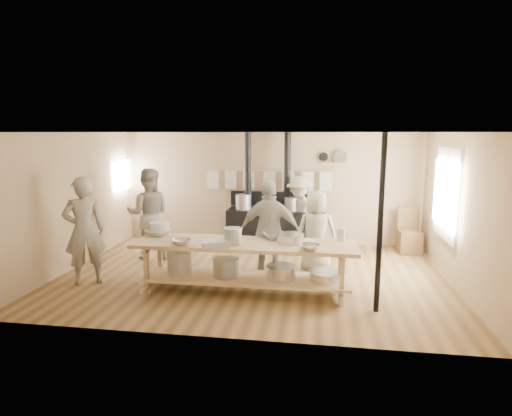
{
  "coord_description": "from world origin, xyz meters",
  "views": [
    {
      "loc": [
        1.19,
        -7.48,
        2.6
      ],
      "look_at": [
        0.03,
        0.2,
        1.22
      ],
      "focal_mm": 30.0,
      "sensor_mm": 36.0,
      "label": 1
    }
  ],
  "objects_px": {
    "cook_far_left": "(84,231)",
    "cook_right": "(270,232)",
    "prep_table": "(244,262)",
    "cook_left": "(149,214)",
    "roasting_pan": "(216,244)",
    "stove": "(267,223)",
    "cook_by_window": "(300,213)",
    "chair": "(409,240)",
    "cook_center": "(317,232)"
  },
  "relations": [
    {
      "from": "prep_table",
      "to": "cook_left",
      "type": "height_order",
      "value": "cook_left"
    },
    {
      "from": "stove",
      "to": "roasting_pan",
      "type": "xyz_separation_m",
      "value": [
        -0.38,
        -3.35,
        0.38
      ]
    },
    {
      "from": "cook_far_left",
      "to": "cook_center",
      "type": "xyz_separation_m",
      "value": [
        3.93,
        1.24,
        -0.17
      ]
    },
    {
      "from": "prep_table",
      "to": "cook_by_window",
      "type": "bearing_deg",
      "value": 75.09
    },
    {
      "from": "prep_table",
      "to": "cook_left",
      "type": "bearing_deg",
      "value": 144.37
    },
    {
      "from": "chair",
      "to": "cook_center",
      "type": "bearing_deg",
      "value": -143.02
    },
    {
      "from": "prep_table",
      "to": "chair",
      "type": "height_order",
      "value": "chair"
    },
    {
      "from": "cook_center",
      "to": "cook_right",
      "type": "bearing_deg",
      "value": 44.06
    },
    {
      "from": "cook_far_left",
      "to": "roasting_pan",
      "type": "xyz_separation_m",
      "value": [
        2.4,
        -0.36,
        -0.04
      ]
    },
    {
      "from": "cook_left",
      "to": "cook_right",
      "type": "relative_size",
      "value": 1.04
    },
    {
      "from": "cook_left",
      "to": "roasting_pan",
      "type": "distance_m",
      "value": 2.72
    },
    {
      "from": "cook_far_left",
      "to": "roasting_pan",
      "type": "bearing_deg",
      "value": 138.58
    },
    {
      "from": "stove",
      "to": "prep_table",
      "type": "height_order",
      "value": "stove"
    },
    {
      "from": "prep_table",
      "to": "cook_by_window",
      "type": "height_order",
      "value": "cook_by_window"
    },
    {
      "from": "stove",
      "to": "chair",
      "type": "relative_size",
      "value": 2.64
    },
    {
      "from": "stove",
      "to": "cook_center",
      "type": "relative_size",
      "value": 1.69
    },
    {
      "from": "cook_center",
      "to": "cook_by_window",
      "type": "distance_m",
      "value": 1.63
    },
    {
      "from": "cook_center",
      "to": "cook_by_window",
      "type": "xyz_separation_m",
      "value": [
        -0.39,
        1.58,
        0.05
      ]
    },
    {
      "from": "cook_far_left",
      "to": "cook_left",
      "type": "relative_size",
      "value": 1.0
    },
    {
      "from": "cook_by_window",
      "to": "stove",
      "type": "bearing_deg",
      "value": -166.87
    },
    {
      "from": "stove",
      "to": "roasting_pan",
      "type": "distance_m",
      "value": 3.39
    },
    {
      "from": "prep_table",
      "to": "cook_center",
      "type": "relative_size",
      "value": 2.34
    },
    {
      "from": "cook_far_left",
      "to": "cook_right",
      "type": "height_order",
      "value": "cook_far_left"
    },
    {
      "from": "stove",
      "to": "cook_by_window",
      "type": "relative_size",
      "value": 1.58
    },
    {
      "from": "stove",
      "to": "cook_far_left",
      "type": "distance_m",
      "value": 4.1
    },
    {
      "from": "stove",
      "to": "cook_center",
      "type": "bearing_deg",
      "value": -56.62
    },
    {
      "from": "cook_right",
      "to": "cook_by_window",
      "type": "xyz_separation_m",
      "value": [
        0.39,
        2.3,
        -0.08
      ]
    },
    {
      "from": "cook_by_window",
      "to": "chair",
      "type": "height_order",
      "value": "cook_by_window"
    },
    {
      "from": "cook_far_left",
      "to": "cook_right",
      "type": "relative_size",
      "value": 1.04
    },
    {
      "from": "cook_right",
      "to": "chair",
      "type": "relative_size",
      "value": 1.84
    },
    {
      "from": "cook_center",
      "to": "cook_by_window",
      "type": "relative_size",
      "value": 0.93
    },
    {
      "from": "stove",
      "to": "roasting_pan",
      "type": "bearing_deg",
      "value": -96.42
    },
    {
      "from": "cook_left",
      "to": "roasting_pan",
      "type": "xyz_separation_m",
      "value": [
        1.9,
        -1.96,
        -0.04
      ]
    },
    {
      "from": "prep_table",
      "to": "roasting_pan",
      "type": "xyz_separation_m",
      "value": [
        -0.37,
        -0.33,
        0.38
      ]
    },
    {
      "from": "cook_center",
      "to": "roasting_pan",
      "type": "bearing_deg",
      "value": 47.93
    },
    {
      "from": "stove",
      "to": "cook_center",
      "type": "distance_m",
      "value": 2.11
    },
    {
      "from": "prep_table",
      "to": "cook_far_left",
      "type": "relative_size",
      "value": 1.92
    },
    {
      "from": "cook_left",
      "to": "cook_by_window",
      "type": "height_order",
      "value": "cook_left"
    },
    {
      "from": "stove",
      "to": "cook_left",
      "type": "bearing_deg",
      "value": -148.54
    },
    {
      "from": "cook_far_left",
      "to": "chair",
      "type": "height_order",
      "value": "cook_far_left"
    },
    {
      "from": "stove",
      "to": "cook_right",
      "type": "bearing_deg",
      "value": -81.66
    },
    {
      "from": "cook_right",
      "to": "roasting_pan",
      "type": "relative_size",
      "value": 4.19
    },
    {
      "from": "prep_table",
      "to": "cook_center",
      "type": "xyz_separation_m",
      "value": [
        1.15,
        1.27,
        0.25
      ]
    },
    {
      "from": "cook_by_window",
      "to": "roasting_pan",
      "type": "height_order",
      "value": "cook_by_window"
    },
    {
      "from": "cook_far_left",
      "to": "stove",
      "type": "bearing_deg",
      "value": -165.82
    },
    {
      "from": "prep_table",
      "to": "cook_far_left",
      "type": "xyz_separation_m",
      "value": [
        -2.77,
        0.03,
        0.42
      ]
    },
    {
      "from": "stove",
      "to": "prep_table",
      "type": "xyz_separation_m",
      "value": [
        -0.0,
        -3.02,
        -0.0
      ]
    },
    {
      "from": "cook_right",
      "to": "prep_table",
      "type": "bearing_deg",
      "value": 55.32
    },
    {
      "from": "cook_right",
      "to": "cook_by_window",
      "type": "bearing_deg",
      "value": -100.79
    },
    {
      "from": "roasting_pan",
      "to": "cook_right",
      "type": "bearing_deg",
      "value": 49.91
    }
  ]
}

